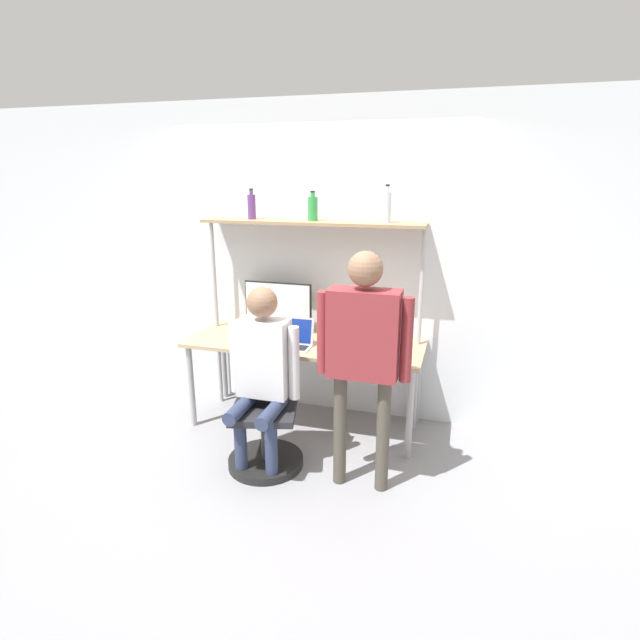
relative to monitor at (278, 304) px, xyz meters
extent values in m
plane|color=gray|center=(0.31, -0.57, -1.01)|extent=(12.00, 12.00, 0.00)
cube|color=silver|center=(0.31, 0.20, 0.34)|extent=(8.00, 0.06, 2.70)
cube|color=tan|center=(0.31, -0.19, -0.27)|extent=(1.96, 0.72, 0.03)
cylinder|color=#A5A5AA|center=(-0.61, -0.49, -0.65)|extent=(0.05, 0.05, 0.73)
cylinder|color=#A5A5AA|center=(1.23, -0.49, -0.65)|extent=(0.05, 0.05, 0.73)
cylinder|color=#A5A5AA|center=(-0.61, 0.11, -0.65)|extent=(0.05, 0.05, 0.73)
cylinder|color=#A5A5AA|center=(1.23, 0.11, -0.65)|extent=(0.05, 0.05, 0.73)
cube|color=#997A56|center=(0.31, 0.01, 0.71)|extent=(1.87, 0.31, 0.02)
cylinder|color=#B2B2B7|center=(-0.61, 0.01, -0.15)|extent=(0.04, 0.04, 1.73)
cylinder|color=#B2B2B7|center=(1.22, 0.01, -0.15)|extent=(0.04, 0.04, 1.73)
cylinder|color=black|center=(0.00, 0.00, -0.25)|extent=(0.20, 0.20, 0.01)
cylinder|color=black|center=(0.00, 0.00, -0.18)|extent=(0.06, 0.06, 0.12)
cube|color=black|center=(0.00, 0.00, 0.03)|extent=(0.61, 0.01, 0.32)
cube|color=silver|center=(0.00, 0.00, 0.03)|extent=(0.59, 0.02, 0.30)
cube|color=#BCBCC1|center=(0.25, -0.36, -0.25)|extent=(0.31, 0.22, 0.01)
cube|color=black|center=(0.25, -0.38, -0.24)|extent=(0.26, 0.12, 0.00)
cube|color=#BCBCC1|center=(0.25, -0.28, -0.13)|extent=(0.31, 0.06, 0.22)
cube|color=navy|center=(0.25, -0.28, -0.14)|extent=(0.27, 0.04, 0.19)
cube|color=silver|center=(0.51, -0.36, -0.25)|extent=(0.07, 0.15, 0.01)
cube|color=black|center=(0.51, -0.36, -0.24)|extent=(0.06, 0.13, 0.00)
cylinder|color=black|center=(0.22, -0.89, -0.98)|extent=(0.56, 0.56, 0.06)
cylinder|color=#4C4C51|center=(0.22, -0.89, -0.77)|extent=(0.06, 0.06, 0.36)
cube|color=#26262B|center=(0.22, -0.89, -0.56)|extent=(0.56, 0.56, 0.05)
cube|color=#26262B|center=(0.17, -0.69, -0.31)|extent=(0.41, 0.14, 0.45)
cylinder|color=#2D3856|center=(0.10, -1.06, -0.77)|extent=(0.09, 0.09, 0.47)
cylinder|color=#2D3856|center=(0.34, -1.06, -0.77)|extent=(0.09, 0.09, 0.47)
cylinder|color=#2D3856|center=(0.10, -1.03, -0.49)|extent=(0.10, 0.38, 0.10)
cylinder|color=#2D3856|center=(0.34, -1.03, -0.49)|extent=(0.10, 0.38, 0.10)
cube|color=silver|center=(0.22, -0.86, -0.17)|extent=(0.36, 0.20, 0.56)
cylinder|color=silver|center=(-0.01, -0.86, -0.18)|extent=(0.08, 0.08, 0.53)
cylinder|color=silver|center=(0.45, -0.86, -0.18)|extent=(0.08, 0.08, 0.53)
sphere|color=#8C664C|center=(0.22, -0.86, 0.24)|extent=(0.21, 0.21, 0.21)
cylinder|color=#4C473D|center=(0.80, -0.94, -0.60)|extent=(0.09, 0.09, 0.82)
cylinder|color=#4C473D|center=(1.10, -0.94, -0.60)|extent=(0.09, 0.09, 0.82)
cube|color=maroon|center=(0.95, -0.94, 0.10)|extent=(0.46, 0.20, 0.58)
cylinder|color=maroon|center=(0.68, -0.94, 0.09)|extent=(0.08, 0.08, 0.55)
cylinder|color=maroon|center=(1.22, -0.94, 0.09)|extent=(0.08, 0.08, 0.55)
sphere|color=#8C664C|center=(0.95, -0.94, 0.53)|extent=(0.22, 0.22, 0.22)
cylinder|color=#2D8C3F|center=(0.32, 0.01, 0.82)|extent=(0.08, 0.08, 0.19)
cylinder|color=#2D8C3F|center=(0.32, 0.01, 0.93)|extent=(0.04, 0.04, 0.04)
cylinder|color=black|center=(0.32, 0.01, 0.95)|extent=(0.04, 0.04, 0.01)
cylinder|color=silver|center=(0.92, 0.01, 0.84)|extent=(0.07, 0.07, 0.23)
cylinder|color=silver|center=(0.92, 0.01, 0.98)|extent=(0.03, 0.03, 0.04)
cylinder|color=black|center=(0.92, 0.01, 1.00)|extent=(0.03, 0.03, 0.01)
cylinder|color=#593372|center=(-0.22, 0.01, 0.82)|extent=(0.07, 0.07, 0.20)
cylinder|color=#593372|center=(-0.22, 0.01, 0.94)|extent=(0.03, 0.03, 0.04)
cylinder|color=black|center=(-0.22, 0.01, 0.96)|extent=(0.03, 0.03, 0.01)
camera|label=1|loc=(1.54, -3.93, 1.09)|focal=28.00mm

